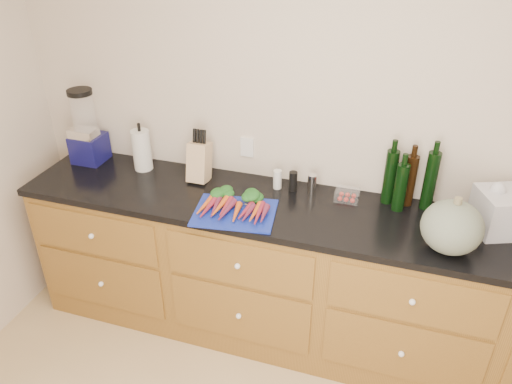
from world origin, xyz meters
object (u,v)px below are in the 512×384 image
(cutting_board, at_px, (235,213))
(carrots, at_px, (237,205))
(blender_appliance, at_px, (86,131))
(squash, at_px, (452,227))
(paper_towel, at_px, (142,150))
(knife_block, at_px, (199,162))
(tomato_box, at_px, (347,195))

(cutting_board, distance_m, carrots, 0.05)
(carrots, height_order, blender_appliance, blender_appliance)
(cutting_board, relative_size, squash, 1.50)
(paper_towel, bearing_deg, knife_block, -2.91)
(carrots, xyz_separation_m, paper_towel, (-0.72, 0.28, 0.09))
(knife_block, bearing_deg, paper_towel, 177.09)
(carrots, distance_m, squash, 1.09)
(blender_appliance, distance_m, knife_block, 0.78)
(cutting_board, bearing_deg, tomato_box, 30.85)
(tomato_box, bearing_deg, carrots, -152.03)
(blender_appliance, distance_m, paper_towel, 0.39)
(blender_appliance, relative_size, tomato_box, 3.62)
(carrots, xyz_separation_m, blender_appliance, (-1.11, 0.28, 0.17))
(squash, height_order, knife_block, squash)
(cutting_board, relative_size, tomato_box, 3.30)
(cutting_board, relative_size, knife_block, 1.85)
(carrots, distance_m, tomato_box, 0.63)
(blender_appliance, relative_size, paper_towel, 1.86)
(cutting_board, bearing_deg, knife_block, 137.82)
(paper_towel, bearing_deg, tomato_box, 0.45)
(knife_block, xyz_separation_m, tomato_box, (0.88, 0.03, -0.09))
(squash, bearing_deg, paper_towel, 170.40)
(squash, height_order, tomato_box, squash)
(knife_block, bearing_deg, squash, -11.43)
(cutting_board, bearing_deg, blender_appliance, 163.98)
(tomato_box, bearing_deg, paper_towel, -179.55)
(paper_towel, xyz_separation_m, tomato_box, (1.28, 0.01, -0.10))
(carrots, height_order, tomato_box, carrots)
(cutting_board, distance_m, paper_towel, 0.80)
(cutting_board, xyz_separation_m, blender_appliance, (-1.11, 0.32, 0.20))
(cutting_board, height_order, blender_appliance, blender_appliance)
(cutting_board, relative_size, paper_towel, 1.69)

